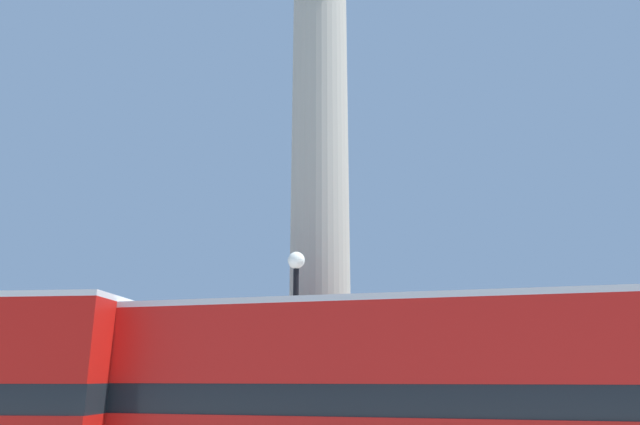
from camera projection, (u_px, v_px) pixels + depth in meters
name	position (u px, v px, depth m)	size (l,w,h in m)	color
monument_column	(320.00, 271.00, 18.07)	(5.59, 5.59, 19.64)	#A39E8E
bus_b	(347.00, 403.00, 11.13)	(11.53, 3.68, 4.37)	red
street_lamp	(295.00, 356.00, 13.59)	(0.43, 0.43, 5.92)	black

